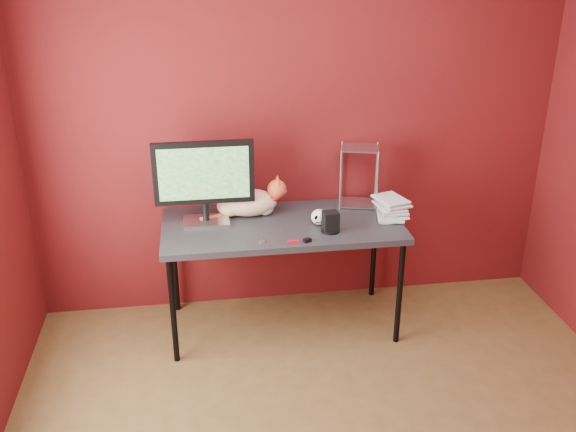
{
  "coord_description": "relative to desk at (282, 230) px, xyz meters",
  "views": [
    {
      "loc": [
        -0.65,
        -2.27,
        2.4
      ],
      "look_at": [
        -0.14,
        1.15,
        0.89
      ],
      "focal_mm": 40.0,
      "sensor_mm": 36.0,
      "label": 1
    }
  ],
  "objects": [
    {
      "name": "room",
      "position": [
        0.15,
        -1.37,
        0.75
      ],
      "size": [
        3.52,
        3.52,
        2.61
      ],
      "color": "#533A1C",
      "rests_on": "ground"
    },
    {
      "name": "desk",
      "position": [
        0.0,
        0.0,
        0.0
      ],
      "size": [
        1.5,
        0.7,
        0.75
      ],
      "color": "black",
      "rests_on": "ground"
    },
    {
      "name": "monitor",
      "position": [
        -0.47,
        0.07,
        0.35
      ],
      "size": [
        0.61,
        0.2,
        0.53
      ],
      "rotation": [
        0.0,
        0.0,
        -0.0
      ],
      "color": "#A5A4A9",
      "rests_on": "desk"
    },
    {
      "name": "cat",
      "position": [
        -0.2,
        0.16,
        0.14
      ],
      "size": [
        0.56,
        0.23,
        0.26
      ],
      "rotation": [
        0.0,
        0.0,
        -0.08
      ],
      "color": "orange",
      "rests_on": "desk"
    },
    {
      "name": "skull_mug",
      "position": [
        0.23,
        -0.05,
        0.1
      ],
      "size": [
        0.1,
        0.1,
        0.1
      ],
      "rotation": [
        0.0,
        0.0,
        -0.11
      ],
      "color": "silver",
      "rests_on": "desk"
    },
    {
      "name": "speaker",
      "position": [
        0.27,
        -0.17,
        0.11
      ],
      "size": [
        0.11,
        0.11,
        0.13
      ],
      "rotation": [
        0.0,
        0.0,
        0.12
      ],
      "color": "black",
      "rests_on": "desk"
    },
    {
      "name": "book_stack",
      "position": [
        0.63,
        0.01,
        0.72
      ],
      "size": [
        0.22,
        0.26,
        1.33
      ],
      "rotation": [
        0.0,
        0.0,
        -0.01
      ],
      "color": "beige",
      "rests_on": "desk"
    },
    {
      "name": "wire_rack",
      "position": [
        0.55,
        0.23,
        0.25
      ],
      "size": [
        0.28,
        0.25,
        0.41
      ],
      "rotation": [
        0.0,
        0.0,
        -0.25
      ],
      "color": "#A5A4A9",
      "rests_on": "desk"
    },
    {
      "name": "pocket_knife",
      "position": [
        0.03,
        -0.29,
        0.06
      ],
      "size": [
        0.07,
        0.02,
        0.01
      ],
      "primitive_type": "cube",
      "rotation": [
        0.0,
        0.0,
        0.06
      ],
      "color": "#B40D1A",
      "rests_on": "desk"
    },
    {
      "name": "black_gadget",
      "position": [
        0.11,
        -0.29,
        0.06
      ],
      "size": [
        0.05,
        0.04,
        0.02
      ],
      "primitive_type": "cube",
      "rotation": [
        0.0,
        0.0,
        0.43
      ],
      "color": "black",
      "rests_on": "desk"
    },
    {
      "name": "washer",
      "position": [
        -0.15,
        -0.25,
        0.05
      ],
      "size": [
        0.04,
        0.04,
        0.0
      ],
      "primitive_type": "cylinder",
      "color": "#A5A4A9",
      "rests_on": "desk"
    }
  ]
}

